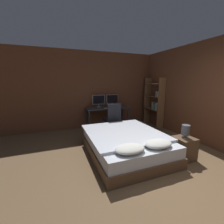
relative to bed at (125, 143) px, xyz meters
name	(u,v)px	position (x,y,z in m)	size (l,w,h in m)	color
ground_plane	(181,193)	(0.23, -1.47, -0.25)	(20.00, 20.00, 0.00)	brown
wall_back	(103,90)	(0.23, 2.41, 1.10)	(12.00, 0.06, 2.70)	brown
wall_side_right	(199,93)	(2.21, 0.03, 1.10)	(0.06, 12.00, 2.70)	brown
bed	(125,143)	(0.00, 0.00, 0.00)	(1.67, 2.09, 0.58)	brown
nightstand	(184,148)	(1.07, -0.68, -0.01)	(0.40, 0.40, 0.49)	brown
bedside_lamp	(186,130)	(1.07, -0.68, 0.40)	(0.17, 0.17, 0.28)	gray
desk	(107,110)	(0.28, 2.05, 0.40)	(1.53, 0.58, 0.75)	#38383D
monitor_left	(99,100)	(0.01, 2.23, 0.75)	(0.46, 0.16, 0.43)	#B7B7BC
monitor_right	(112,100)	(0.54, 2.23, 0.75)	(0.46, 0.16, 0.43)	#B7B7BC
keyboard	(109,108)	(0.28, 1.86, 0.51)	(0.35, 0.13, 0.02)	#B7B7BC
computer_mouse	(116,107)	(0.54, 1.86, 0.52)	(0.07, 0.05, 0.04)	#B7B7BC
office_chair	(112,122)	(0.21, 1.37, 0.15)	(0.52, 0.52, 0.99)	black
bookshelf	(155,101)	(2.01, 1.61, 0.70)	(0.29, 0.85, 1.79)	brown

